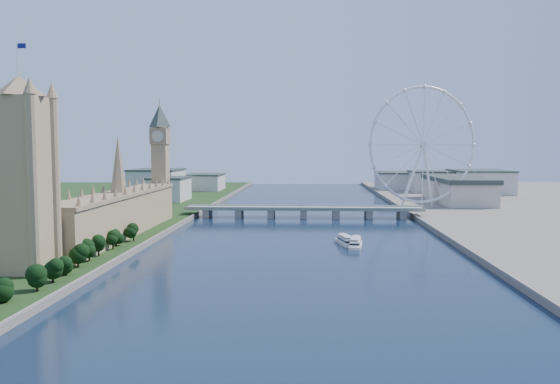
# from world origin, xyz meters

# --- Properties ---
(ground) EXTENTS (2000.00, 2000.00, 0.00)m
(ground) POSITION_xyz_m (0.00, 0.00, 0.00)
(ground) COLOR #193048
(ground) RESTS_ON ground
(tree_row) EXTENTS (8.00, 184.00, 18.73)m
(tree_row) POSITION_xyz_m (-113.00, 58.00, 8.37)
(tree_row) COLOR black
(tree_row) RESTS_ON ground
(victoria_tower) EXTENTS (28.16, 28.16, 112.00)m
(victoria_tower) POSITION_xyz_m (-135.00, 55.00, 54.49)
(victoria_tower) COLOR tan
(victoria_tower) RESTS_ON ground
(parliament_range) EXTENTS (24.00, 200.00, 70.00)m
(parliament_range) POSITION_xyz_m (-128.00, 170.00, 18.48)
(parliament_range) COLOR tan
(parliament_range) RESTS_ON ground
(big_ben) EXTENTS (20.02, 20.02, 110.00)m
(big_ben) POSITION_xyz_m (-128.00, 278.00, 66.57)
(big_ben) COLOR tan
(big_ben) RESTS_ON ground
(westminster_bridge) EXTENTS (220.00, 22.00, 9.50)m
(westminster_bridge) POSITION_xyz_m (0.00, 300.00, 6.63)
(westminster_bridge) COLOR gray
(westminster_bridge) RESTS_ON ground
(london_eye) EXTENTS (113.60, 39.12, 124.30)m
(london_eye) POSITION_xyz_m (119.98, 355.08, 67.52)
(london_eye) COLOR silver
(london_eye) RESTS_ON ground
(county_hall) EXTENTS (54.00, 144.00, 35.00)m
(county_hall) POSITION_xyz_m (175.00, 430.00, 0.00)
(county_hall) COLOR beige
(county_hall) RESTS_ON ground
(city_skyline) EXTENTS (505.00, 280.00, 32.00)m
(city_skyline) POSITION_xyz_m (39.22, 560.08, 16.96)
(city_skyline) COLOR beige
(city_skyline) RESTS_ON ground
(tour_boat_near) EXTENTS (13.90, 30.69, 6.57)m
(tour_boat_near) POSITION_xyz_m (29.70, 157.98, 0.00)
(tour_boat_near) COLOR silver
(tour_boat_near) RESTS_ON ground
(tour_boat_far) EXTENTS (11.85, 30.61, 6.59)m
(tour_boat_far) POSITION_xyz_m (35.40, 149.38, 0.00)
(tour_boat_far) COLOR white
(tour_boat_far) RESTS_ON ground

